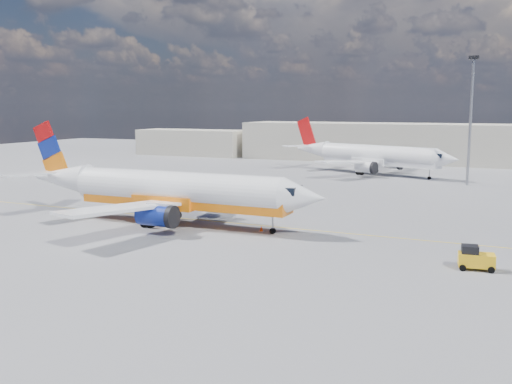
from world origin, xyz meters
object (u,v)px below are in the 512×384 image
at_px(main_jet, 169,190).
at_px(gse_tug, 475,258).
at_px(traffic_cone, 261,229).
at_px(second_jet, 372,156).

height_order(main_jet, gse_tug, main_jet).
distance_m(main_jet, traffic_cone, 10.14).
relative_size(second_jet, traffic_cone, 56.74).
height_order(gse_tug, traffic_cone, gse_tug).
bearing_deg(gse_tug, main_jet, 162.54).
xyz_separation_m(gse_tug, traffic_cone, (-18.82, 5.28, -0.55)).
relative_size(gse_tug, traffic_cone, 4.66).
height_order(second_jet, traffic_cone, second_jet).
height_order(second_jet, gse_tug, second_jet).
relative_size(main_jet, second_jet, 1.05).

